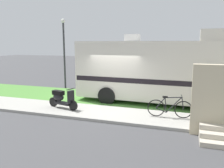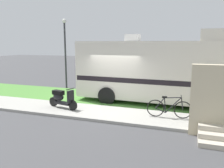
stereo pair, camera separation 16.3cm
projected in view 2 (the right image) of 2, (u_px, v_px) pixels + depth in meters
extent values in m
plane|color=#424244|center=(112.00, 107.00, 11.16)|extent=(80.00, 80.00, 0.00)
cube|color=#9E9B93|center=(103.00, 113.00, 10.03)|extent=(24.00, 2.00, 0.12)
cube|color=#4C8438|center=(121.00, 100.00, 12.54)|extent=(24.00, 3.40, 0.08)
cube|color=silver|center=(154.00, 70.00, 11.65)|extent=(7.85, 2.61, 2.87)
cube|color=silver|center=(222.00, 35.00, 10.30)|extent=(1.87, 2.29, 0.50)
cube|color=black|center=(154.00, 78.00, 11.73)|extent=(7.70, 2.62, 0.24)
cube|color=silver|center=(133.00, 38.00, 11.78)|extent=(0.72, 0.62, 0.36)
cylinder|color=black|center=(203.00, 94.00, 12.05)|extent=(0.91, 0.31, 0.90)
cylinder|color=black|center=(204.00, 104.00, 9.99)|extent=(0.91, 0.31, 0.90)
cylinder|color=black|center=(121.00, 88.00, 13.67)|extent=(0.91, 0.31, 0.90)
cylinder|color=black|center=(107.00, 96.00, 11.61)|extent=(0.91, 0.31, 0.90)
cylinder|color=black|center=(73.00, 105.00, 10.26)|extent=(0.45, 0.20, 0.44)
cylinder|color=black|center=(53.00, 102.00, 10.90)|extent=(0.45, 0.20, 0.44)
cube|color=black|center=(63.00, 103.00, 10.58)|extent=(0.89, 0.47, 0.10)
cube|color=black|center=(58.00, 93.00, 10.64)|extent=(0.60, 0.38, 0.20)
ellipsoid|color=black|center=(58.00, 97.00, 10.67)|extent=(0.65, 0.43, 0.36)
cube|color=black|center=(71.00, 97.00, 10.26)|extent=(0.21, 0.34, 0.56)
cylinder|color=black|center=(70.00, 89.00, 10.20)|extent=(0.15, 0.50, 0.04)
sphere|color=white|center=(70.00, 93.00, 10.23)|extent=(0.12, 0.12, 0.12)
torus|color=black|center=(183.00, 110.00, 9.08)|extent=(0.70, 0.10, 0.70)
torus|color=black|center=(155.00, 108.00, 9.34)|extent=(0.70, 0.10, 0.70)
cylinder|color=black|center=(173.00, 105.00, 9.14)|extent=(0.61, 0.09, 0.68)
cylinder|color=black|center=(165.00, 105.00, 9.23)|extent=(0.10, 0.04, 0.61)
cylinder|color=black|center=(173.00, 98.00, 9.10)|extent=(0.65, 0.09, 0.09)
cylinder|color=black|center=(160.00, 110.00, 9.31)|extent=(0.42, 0.07, 0.19)
cylinder|color=black|center=(160.00, 103.00, 9.26)|extent=(0.37, 0.07, 0.47)
cylinder|color=black|center=(182.00, 104.00, 9.05)|extent=(0.12, 0.05, 0.51)
cube|color=black|center=(165.00, 97.00, 9.17)|extent=(0.21, 0.12, 0.06)
cylinder|color=black|center=(181.00, 97.00, 9.01)|extent=(0.07, 0.52, 0.03)
cube|color=#1E2328|center=(216.00, 76.00, 14.65)|extent=(2.34, 2.01, 1.49)
cube|color=black|center=(216.00, 69.00, 14.57)|extent=(2.23, 2.03, 0.44)
cube|color=#1E2328|center=(174.00, 80.00, 15.59)|extent=(2.86, 2.02, 0.69)
cylinder|color=black|center=(217.00, 83.00, 15.58)|extent=(0.76, 0.25, 0.76)
cylinder|color=black|center=(219.00, 89.00, 13.82)|extent=(0.76, 0.25, 0.76)
cylinder|color=black|center=(170.00, 81.00, 16.62)|extent=(0.76, 0.25, 0.76)
cylinder|color=black|center=(167.00, 85.00, 14.87)|extent=(0.76, 0.25, 0.76)
cube|color=maroon|center=(196.00, 69.00, 17.92)|extent=(2.39, 2.16, 1.55)
cube|color=black|center=(196.00, 63.00, 17.83)|extent=(2.28, 2.18, 0.44)
cylinder|color=black|center=(192.00, 80.00, 17.23)|extent=(0.77, 0.29, 0.76)
cylinder|color=black|center=(194.00, 76.00, 18.98)|extent=(0.77, 0.29, 0.76)
cube|color=#BCB29E|center=(222.00, 142.00, 7.06)|extent=(1.40, 0.96, 0.16)
cube|color=#BCB29E|center=(222.00, 135.00, 7.18)|extent=(1.40, 0.64, 0.16)
cube|color=#BCB29E|center=(222.00, 129.00, 7.30)|extent=(1.40, 0.32, 0.16)
cube|color=beige|center=(223.00, 102.00, 7.45)|extent=(2.00, 0.30, 2.40)
cylinder|color=#333338|center=(65.00, 56.00, 15.60)|extent=(0.12, 0.12, 4.40)
sphere|color=silver|center=(64.00, 21.00, 15.19)|extent=(0.28, 0.28, 0.28)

